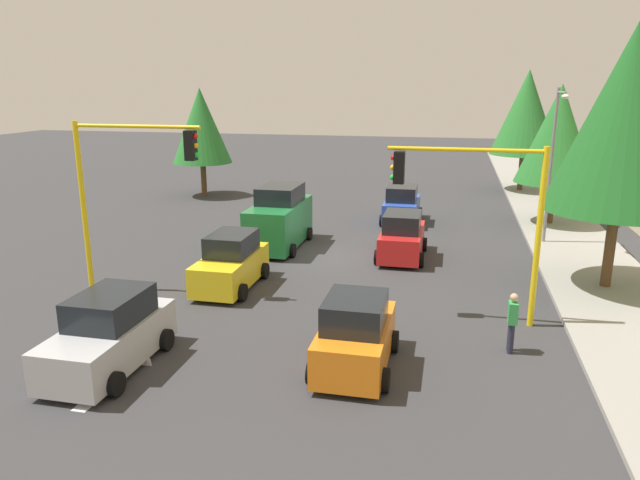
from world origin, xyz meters
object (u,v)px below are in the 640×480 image
(tree_roadside_far, at_px, (526,113))
(pedestrian_crossing, at_px, (512,321))
(traffic_signal_near_left, at_px, (476,199))
(tree_roadside_mid, at_px, (558,134))
(delivery_van_green, at_px, (280,219))
(car_yellow, at_px, (231,263))
(traffic_signal_near_right, at_px, (127,175))
(tree_opposite_side, at_px, (201,126))
(car_orange, at_px, (356,335))
(street_lamp_curbside, at_px, (554,150))
(car_red, at_px, (402,237))
(car_blue, at_px, (402,206))
(tree_roadside_near, at_px, (627,120))
(car_silver, at_px, (109,334))

(tree_roadside_far, xyz_separation_m, pedestrian_crossing, (26.04, -2.76, -4.41))
(traffic_signal_near_left, bearing_deg, tree_roadside_mid, 162.78)
(delivery_van_green, relative_size, car_yellow, 1.22)
(delivery_van_green, relative_size, pedestrian_crossing, 2.82)
(traffic_signal_near_right, bearing_deg, tree_opposite_side, -163.71)
(tree_opposite_side, height_order, car_orange, tree_opposite_side)
(tree_roadside_far, xyz_separation_m, car_orange, (27.89, -6.76, -4.42))
(street_lamp_curbside, xyz_separation_m, tree_opposite_side, (-8.39, -20.20, 0.20))
(delivery_van_green, relative_size, car_red, 1.23)
(car_red, relative_size, car_blue, 1.04)
(street_lamp_curbside, xyz_separation_m, car_orange, (13.50, -6.46, -3.45))
(tree_roadside_near, xyz_separation_m, car_red, (-2.42, -7.48, -5.10))
(car_red, bearing_deg, car_orange, -1.56)
(tree_roadside_near, xyz_separation_m, tree_roadside_mid, (-10.00, -0.50, -1.29))
(pedestrian_crossing, bearing_deg, tree_roadside_mid, 168.51)
(traffic_signal_near_right, bearing_deg, pedestrian_crossing, 80.72)
(traffic_signal_near_right, distance_m, car_yellow, 4.70)
(traffic_signal_near_left, xyz_separation_m, delivery_van_green, (-6.96, -8.17, -2.58))
(street_lamp_curbside, height_order, car_silver, street_lamp_curbside)
(traffic_signal_near_left, height_order, car_yellow, traffic_signal_near_left)
(car_blue, relative_size, pedestrian_crossing, 2.21)
(traffic_signal_near_left, relative_size, tree_roadside_near, 0.60)
(car_yellow, xyz_separation_m, car_orange, (5.22, 5.41, -0.00))
(car_yellow, bearing_deg, traffic_signal_near_left, 80.92)
(delivery_van_green, bearing_deg, tree_roadside_far, 144.82)
(tree_roadside_mid, relative_size, car_orange, 1.99)
(traffic_signal_near_left, height_order, car_blue, traffic_signal_near_left)
(car_blue, bearing_deg, car_orange, 1.08)
(tree_roadside_near, height_order, car_blue, tree_roadside_near)
(tree_roadside_far, bearing_deg, tree_opposite_side, -73.69)
(tree_roadside_far, relative_size, delivery_van_green, 1.69)
(car_silver, height_order, car_blue, same)
(traffic_signal_near_left, relative_size, tree_roadside_mid, 0.76)
(car_orange, bearing_deg, car_blue, -178.92)
(traffic_signal_near_left, xyz_separation_m, street_lamp_curbside, (-9.61, 3.54, 0.49))
(traffic_signal_near_left, xyz_separation_m, car_yellow, (-1.33, -8.33, -2.96))
(car_silver, bearing_deg, tree_roadside_far, 156.09)
(tree_opposite_side, distance_m, car_silver, 24.70)
(traffic_signal_near_left, bearing_deg, car_red, -157.64)
(tree_roadside_far, height_order, tree_opposite_side, tree_roadside_far)
(tree_opposite_side, xyz_separation_m, car_yellow, (16.67, 8.33, -3.65))
(traffic_signal_near_right, bearing_deg, tree_roadside_far, 147.59)
(car_red, bearing_deg, street_lamp_curbside, 117.33)
(traffic_signal_near_left, relative_size, car_orange, 1.51)
(tree_roadside_near, xyz_separation_m, car_blue, (-9.06, -8.08, -5.10))
(traffic_signal_near_left, bearing_deg, car_orange, -36.92)
(car_orange, relative_size, car_silver, 0.88)
(car_orange, height_order, car_blue, same)
(tree_opposite_side, distance_m, car_red, 18.55)
(car_red, bearing_deg, tree_roadside_near, 72.09)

